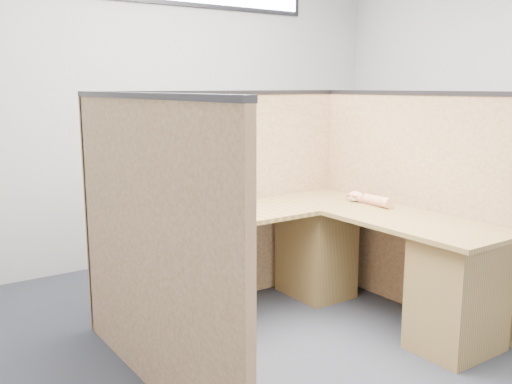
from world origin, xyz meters
TOP-DOWN VIEW (x-y plane):
  - floor at (0.00, 0.00)m, footprint 5.00×5.00m
  - wall_back at (0.00, 2.25)m, footprint 5.00×0.00m
  - cubicle_partitions at (0.00, 0.43)m, footprint 2.06×1.83m
  - l_desk at (0.18, 0.29)m, footprint 1.95×1.75m
  - laptop at (-0.29, 0.84)m, footprint 0.37×0.37m
  - keyboard at (-0.38, 0.53)m, footprint 0.45×0.16m
  - mouse at (0.79, 0.48)m, footprint 0.11×0.07m
  - hand_forearm at (0.81, 0.34)m, footprint 0.11×0.39m
  - blue_poster at (-0.88, 0.97)m, footprint 0.18×0.01m
  - american_flag at (-0.45, 0.96)m, footprint 0.22×0.01m
  - file_holder at (-0.36, 0.94)m, footprint 0.25×0.05m
  - paper_left at (0.12, 0.97)m, footprint 0.23×0.03m
  - paper_right at (0.14, 0.97)m, footprint 0.23×0.01m

SIDE VIEW (x-z plane):
  - floor at x=0.00m, z-range 0.00..0.00m
  - l_desk at x=0.18m, z-range 0.03..0.76m
  - keyboard at x=-0.38m, z-range 0.73..0.76m
  - mouse at x=0.79m, z-range 0.73..0.78m
  - hand_forearm at x=0.81m, z-range 0.73..0.81m
  - cubicle_partitions at x=0.00m, z-range 0.00..1.53m
  - laptop at x=-0.29m, z-range 0.67..0.91m
  - paper_left at x=0.12m, z-range 0.93..1.23m
  - file_holder at x=-0.36m, z-range 0.92..1.24m
  - paper_right at x=0.14m, z-range 0.98..1.27m
  - american_flag at x=-0.45m, z-range 1.06..1.44m
  - blue_poster at x=-0.88m, z-range 1.20..1.43m
  - wall_back at x=0.00m, z-range -1.10..3.90m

